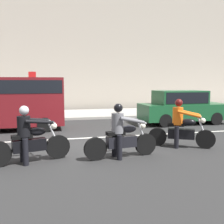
{
  "coord_description": "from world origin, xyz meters",
  "views": [
    {
      "loc": [
        -1.38,
        -8.91,
        2.15
      ],
      "look_at": [
        0.74,
        -0.22,
        1.12
      ],
      "focal_mm": 41.71,
      "sensor_mm": 36.0,
      "label": 1
    }
  ],
  "objects": [
    {
      "name": "ground_plane",
      "position": [
        0.0,
        0.0,
        0.0
      ],
      "size": [
        80.0,
        80.0,
        0.0
      ],
      "primitive_type": "plane",
      "color": "#272727"
    },
    {
      "name": "motorcycle_with_rider_gray",
      "position": [
        0.59,
        -1.92,
        0.64
      ],
      "size": [
        2.19,
        0.72,
        1.56
      ],
      "color": "black",
      "rests_on": "ground_plane"
    },
    {
      "name": "parked_sedan_forest_green",
      "position": [
        5.3,
        3.23,
        0.88
      ],
      "size": [
        4.47,
        1.82,
        1.72
      ],
      "color": "#164C28",
      "rests_on": "ground_plane"
    },
    {
      "name": "motorcycle_with_rider_orange_stripe",
      "position": [
        2.84,
        -1.22,
        0.66
      ],
      "size": [
        1.96,
        1.16,
        1.6
      ],
      "color": "black",
      "rests_on": "ground_plane"
    },
    {
      "name": "motorcycle_with_rider_black_leather",
      "position": [
        -1.93,
        -1.8,
        0.63
      ],
      "size": [
        2.19,
        0.87,
        1.54
      ],
      "color": "black",
      "rests_on": "ground_plane"
    },
    {
      "name": "sidewalk_slab",
      "position": [
        0.0,
        8.0,
        0.07
      ],
      "size": [
        40.0,
        4.4,
        0.14
      ],
      "primitive_type": "cube",
      "color": "#99968E",
      "rests_on": "ground_plane"
    },
    {
      "name": "parked_van_maroon",
      "position": [
        -2.95,
        3.4,
        1.36
      ],
      "size": [
        4.42,
        1.96,
        2.35
      ],
      "color": "maroon",
      "rests_on": "ground_plane"
    },
    {
      "name": "lane_marking_stripe",
      "position": [
        -0.34,
        0.9,
        0.0
      ],
      "size": [
        18.0,
        0.14,
        0.01
      ],
      "primitive_type": "cube",
      "color": "silver",
      "rests_on": "ground_plane"
    },
    {
      "name": "building_facade",
      "position": [
        0.0,
        11.4,
        4.95
      ],
      "size": [
        40.0,
        1.4,
        9.9
      ],
      "primitive_type": "cube",
      "color": "#A89E8E",
      "rests_on": "ground_plane"
    },
    {
      "name": "street_sign_post",
      "position": [
        -2.32,
        7.76,
        1.75
      ],
      "size": [
        0.44,
        0.08,
        2.67
      ],
      "color": "gray",
      "rests_on": "sidewalk_slab"
    }
  ]
}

